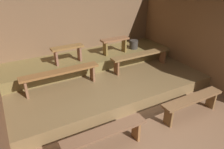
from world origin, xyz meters
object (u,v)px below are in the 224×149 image
at_px(bench_lower_left, 61,74).
at_px(bench_middle_left, 68,51).
at_px(bench_middle_right, 115,43).
at_px(bench_floor_right, 192,101).
at_px(pail_middle, 134,44).
at_px(bench_lower_right, 141,56).
at_px(bench_floor_left, 105,135).

bearing_deg(bench_lower_left, bench_middle_left, 59.22).
height_order(bench_lower_left, bench_middle_right, bench_middle_right).
height_order(bench_floor_right, pail_middle, pail_middle).
bearing_deg(bench_middle_left, bench_lower_right, -21.35).
xyz_separation_m(bench_floor_right, pail_middle, (0.40, 2.75, 0.35)).
bearing_deg(bench_lower_left, pail_middle, 17.29).
height_order(bench_middle_left, bench_middle_right, same).
distance_m(bench_lower_right, bench_middle_left, 1.98).
xyz_separation_m(bench_floor_right, bench_lower_right, (0.12, 1.96, 0.29)).
bearing_deg(bench_lower_left, bench_lower_right, 0.00).
xyz_separation_m(bench_floor_left, bench_floor_right, (2.01, 0.00, 0.00)).
height_order(bench_floor_left, bench_middle_right, bench_middle_right).
relative_size(bench_floor_left, bench_lower_left, 0.82).
distance_m(bench_floor_right, bench_lower_right, 1.98).
relative_size(bench_floor_left, pail_middle, 5.71).
relative_size(bench_middle_right, pail_middle, 3.19).
height_order(bench_middle_right, pail_middle, bench_middle_right).
distance_m(bench_floor_left, bench_lower_right, 2.91).
height_order(bench_floor_right, bench_lower_right, bench_lower_right).
bearing_deg(bench_floor_right, pail_middle, 81.62).
bearing_deg(bench_lower_right, bench_floor_left, -137.51).
bearing_deg(bench_floor_left, bench_floor_right, 0.00).
xyz_separation_m(bench_lower_right, bench_middle_right, (-0.43, 0.72, 0.25)).
bearing_deg(pail_middle, bench_floor_left, -131.37).
height_order(bench_lower_right, bench_middle_left, bench_middle_left).
xyz_separation_m(bench_floor_left, bench_lower_right, (2.13, 1.96, 0.29)).
bearing_deg(bench_floor_left, bench_middle_left, 83.49).
bearing_deg(bench_floor_right, bench_floor_left, 180.00).
xyz_separation_m(bench_floor_right, bench_middle_left, (-1.71, 2.67, 0.54)).
relative_size(bench_lower_left, bench_middle_right, 2.18).
bearing_deg(bench_floor_right, bench_middle_right, 96.51).
height_order(bench_lower_left, bench_middle_left, bench_middle_left).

